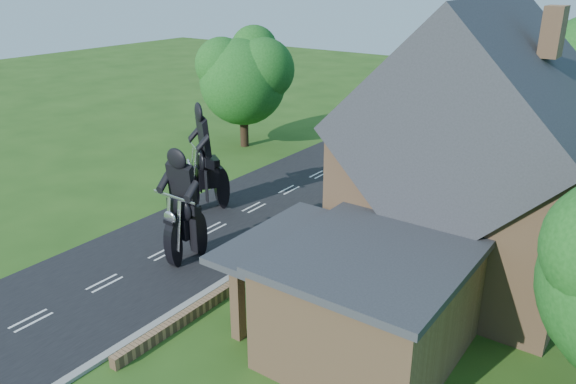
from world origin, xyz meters
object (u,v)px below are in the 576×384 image
Objects in this scene: garden_wall at (315,233)px; house at (472,164)px; annex at (367,300)px; motorcycle_lead at (186,244)px; motorcycle_follow at (207,194)px.

house reaches higher than garden_wall.
motorcycle_lead is (-8.67, 0.96, -1.05)m from annex.
annex is at bearing -171.31° from motorcycle_follow.
garden_wall is at bearing -121.20° from motorcycle_lead.
motorcycle_follow is (-6.06, -0.46, 0.60)m from garden_wall.
motorcycle_lead is at bearing 157.36° from motorcycle_follow.
annex is at bearing 175.15° from motorcycle_lead.
motorcycle_follow is (-2.95, 4.38, 0.09)m from motorcycle_lead.
garden_wall is at bearing 133.84° from annex.
motorcycle_lead is at bearing -147.88° from house.
annex reaches higher than motorcycle_lead.
house is at bearing 9.17° from garden_wall.
house is 5.93× the size of motorcycle_follow.
motorcycle_follow is (-11.63, 5.34, -0.96)m from annex.
annex reaches higher than garden_wall.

